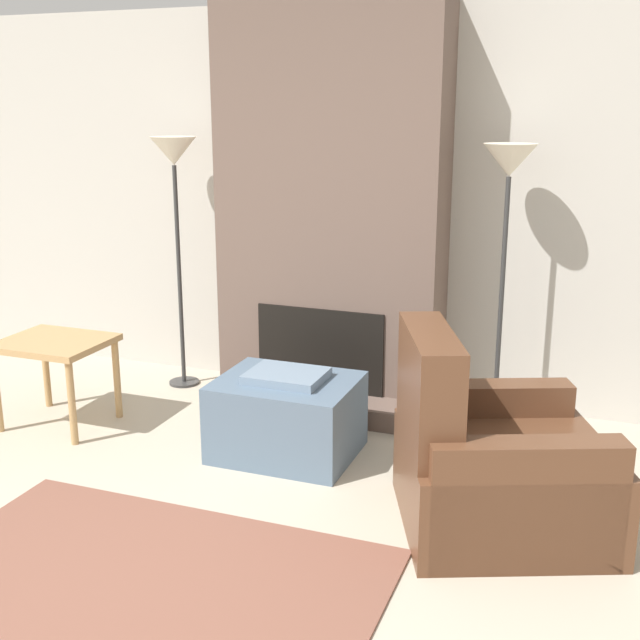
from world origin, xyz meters
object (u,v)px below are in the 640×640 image
object	(u,v)px
floor_lamp_right	(508,182)
side_table	(55,352)
ottoman	(287,416)
floor_lamp_left	(174,170)
armchair	(487,469)

from	to	relation	value
floor_lamp_right	side_table	bearing A→B (deg)	-159.94
ottoman	floor_lamp_right	size ratio (longest dim) A/B	0.45
ottoman	floor_lamp_left	bearing A→B (deg)	143.99
side_table	floor_lamp_right	world-z (taller)	floor_lamp_right
armchair	floor_lamp_right	bearing A→B (deg)	-15.60
ottoman	armchair	world-z (taller)	armchair
armchair	floor_lamp_left	distance (m)	2.96
side_table	floor_lamp_left	distance (m)	1.46
side_table	floor_lamp_right	size ratio (longest dim) A/B	0.36
floor_lamp_left	armchair	bearing A→B (deg)	-28.15
armchair	floor_lamp_right	xyz separation A→B (m)	(-0.15, 1.27, 1.23)
ottoman	floor_lamp_left	xyz separation A→B (m)	(-1.17, 0.85, 1.30)
side_table	floor_lamp_right	xyz separation A→B (m)	(2.58, 0.94, 1.05)
armchair	side_table	xyz separation A→B (m)	(-2.72, 0.33, 0.18)
floor_lamp_left	floor_lamp_right	distance (m)	2.23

